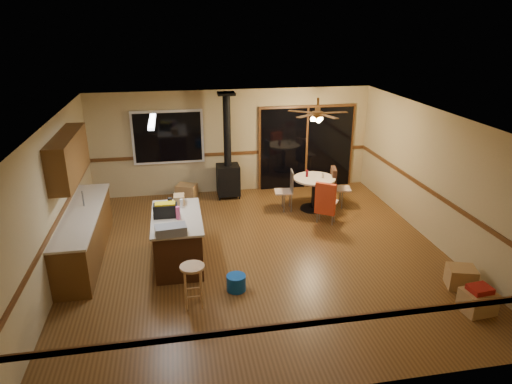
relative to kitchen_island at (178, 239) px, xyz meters
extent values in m
plane|color=brown|center=(1.50, 0.00, -0.45)|extent=(7.00, 7.00, 0.00)
plane|color=silver|center=(1.50, 0.00, 2.15)|extent=(7.00, 7.00, 0.00)
plane|color=tan|center=(1.50, 3.50, 0.85)|extent=(7.00, 0.00, 7.00)
plane|color=tan|center=(1.50, -3.50, 0.85)|extent=(7.00, 0.00, 7.00)
plane|color=tan|center=(-2.00, 0.00, 0.85)|extent=(0.00, 7.00, 7.00)
plane|color=tan|center=(5.00, 0.00, 0.85)|extent=(0.00, 7.00, 7.00)
cube|color=black|center=(-0.10, 3.45, 1.05)|extent=(1.72, 0.10, 1.32)
cube|color=black|center=(3.40, 3.45, 0.60)|extent=(2.52, 0.10, 2.10)
cube|color=brown|center=(-1.70, 0.50, -0.02)|extent=(0.60, 3.00, 0.86)
cube|color=#BDAB92|center=(-1.70, 0.50, 0.43)|extent=(0.64, 3.04, 0.04)
cube|color=brown|center=(-1.83, 0.70, 1.45)|extent=(0.35, 2.00, 0.80)
cube|color=#371C0D|center=(0.00, 0.00, -0.02)|extent=(0.80, 1.60, 0.86)
cube|color=#BDAB92|center=(0.00, 0.00, 0.43)|extent=(0.88, 1.68, 0.04)
cube|color=black|center=(1.30, 3.05, 0.00)|extent=(0.55, 0.50, 0.75)
cylinder|color=black|center=(1.30, 3.05, 1.26)|extent=(0.18, 0.18, 1.77)
cylinder|color=brown|center=(3.16, 1.91, 1.80)|extent=(0.24, 0.24, 0.10)
cylinder|color=brown|center=(3.16, 1.91, 2.07)|extent=(0.05, 0.05, 0.16)
sphere|color=#FFD88C|center=(3.16, 1.91, 1.68)|extent=(0.16, 0.16, 0.16)
cube|color=white|center=(-0.30, 0.30, 2.11)|extent=(0.10, 1.20, 0.04)
cube|color=slate|center=(-0.10, -0.72, 0.53)|extent=(0.53, 0.33, 0.16)
cube|color=black|center=(-0.18, 0.03, 0.56)|extent=(0.42, 0.23, 0.23)
cube|color=gold|center=(-0.18, 0.03, 0.69)|extent=(0.35, 0.19, 0.03)
cube|color=#9D7646|center=(0.07, 0.59, 0.54)|extent=(0.21, 0.27, 0.18)
cylinder|color=black|center=(-0.10, 0.21, 0.59)|extent=(0.08, 0.08, 0.28)
cylinder|color=#D84C8C|center=(0.03, -0.13, 0.57)|extent=(0.09, 0.09, 0.24)
cylinder|color=white|center=(0.11, 0.37, 0.54)|extent=(0.06, 0.06, 0.18)
cylinder|color=tan|center=(0.20, -1.44, -0.11)|extent=(0.47, 0.47, 0.69)
cylinder|color=#0B46A0|center=(0.91, -1.14, -0.32)|extent=(0.37, 0.37, 0.27)
cylinder|color=black|center=(3.16, 1.91, -0.43)|extent=(0.60, 0.60, 0.04)
cylinder|color=black|center=(3.16, 1.91, -0.06)|extent=(0.10, 0.10, 0.70)
cylinder|color=#BDAB92|center=(3.16, 1.91, 0.31)|extent=(0.96, 0.96, 0.04)
cylinder|color=#590C14|center=(3.01, 2.01, 0.41)|extent=(0.07, 0.07, 0.16)
cylinder|color=beige|center=(3.34, 1.86, 0.39)|extent=(0.07, 0.07, 0.13)
cube|color=tan|center=(2.46, 2.01, 0.00)|extent=(0.45, 0.45, 0.03)
cube|color=slate|center=(2.65, 1.99, 0.25)|extent=(0.08, 0.40, 0.50)
cube|color=tan|center=(3.26, 1.21, 0.00)|extent=(0.56, 0.56, 0.03)
cube|color=slate|center=(3.15, 1.06, 0.25)|extent=(0.35, 0.25, 0.50)
cube|color=#B23114|center=(3.14, 1.04, 0.15)|extent=(0.42, 0.33, 0.70)
cube|color=tan|center=(3.86, 1.96, 0.00)|extent=(0.48, 0.48, 0.03)
cube|color=slate|center=(3.67, 2.01, 0.25)|extent=(0.12, 0.40, 0.50)
cube|color=black|center=(3.65, 2.01, 0.15)|extent=(0.20, 0.45, 0.70)
cube|color=#9D7646|center=(0.27, 3.10, -0.27)|extent=(0.58, 0.53, 0.37)
cube|color=#9D7646|center=(4.44, -2.39, -0.28)|extent=(0.50, 0.43, 0.35)
cube|color=#9D7646|center=(4.60, -1.71, -0.27)|extent=(0.53, 0.49, 0.36)
cube|color=maroon|center=(4.44, -2.39, -0.06)|extent=(0.35, 0.30, 0.09)
camera|label=1|loc=(0.07, -7.56, 3.76)|focal=32.00mm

